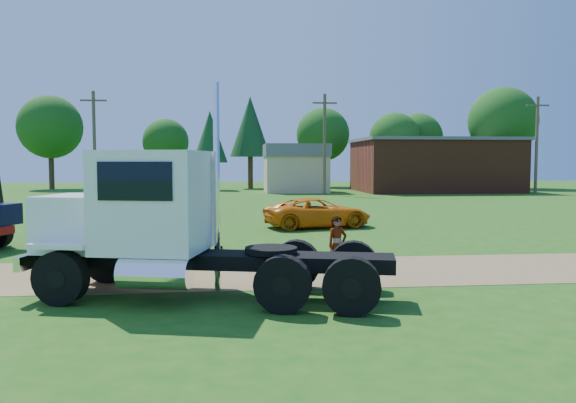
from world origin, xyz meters
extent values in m
plane|color=#185312|center=(0.00, 0.00, 0.00)|extent=(140.00, 140.00, 0.00)
cube|color=olive|center=(0.00, 0.00, 0.01)|extent=(120.00, 4.20, 0.01)
cube|color=black|center=(-2.77, -2.56, 0.82)|extent=(7.73, 2.74, 0.31)
cylinder|color=black|center=(-5.92, -2.94, 0.57)|extent=(1.18, 0.61, 1.13)
cylinder|color=black|center=(-5.92, -2.94, 0.57)|extent=(0.47, 0.46, 0.40)
cylinder|color=black|center=(-5.41, -0.80, 0.57)|extent=(1.18, 0.61, 1.13)
cylinder|color=black|center=(-5.41, -0.80, 0.57)|extent=(0.47, 0.46, 0.40)
cylinder|color=black|center=(-1.42, -4.01, 0.57)|extent=(1.18, 0.61, 1.13)
cylinder|color=black|center=(-1.42, -4.01, 0.57)|extent=(0.47, 0.46, 0.40)
cylinder|color=black|center=(-0.91, -1.87, 0.57)|extent=(1.18, 0.61, 1.13)
cylinder|color=black|center=(-0.91, -1.87, 0.57)|extent=(0.47, 0.46, 0.40)
cylinder|color=black|center=(-0.12, -4.32, 0.57)|extent=(1.18, 0.61, 1.13)
cylinder|color=black|center=(-0.12, -4.32, 0.57)|extent=(0.47, 0.46, 0.40)
cylinder|color=black|center=(0.39, -2.18, 0.57)|extent=(1.18, 0.61, 1.13)
cylinder|color=black|center=(0.39, -2.18, 0.57)|extent=(0.47, 0.46, 0.40)
cube|color=white|center=(-5.62, -1.88, 1.59)|extent=(2.21, 2.13, 1.23)
cube|color=white|center=(-6.52, -1.67, 1.54)|extent=(0.44, 1.52, 1.03)
cube|color=white|center=(-6.57, -1.65, 0.82)|extent=(0.70, 2.34, 0.31)
cube|color=white|center=(-4.02, -2.26, 2.11)|extent=(2.67, 2.90, 2.16)
cube|color=black|center=(-5.05, -2.02, 2.57)|extent=(0.53, 2.01, 0.87)
cube|color=black|center=(-4.31, -3.47, 2.57)|extent=(1.51, 0.40, 0.77)
cube|color=black|center=(-3.73, -1.05, 2.57)|extent=(1.51, 0.40, 0.77)
cube|color=white|center=(-5.92, -2.94, 1.23)|extent=(1.31, 0.74, 0.10)
cube|color=white|center=(-5.41, -0.80, 1.23)|extent=(1.31, 0.74, 0.10)
cylinder|color=white|center=(-3.94, -3.50, 0.72)|extent=(1.54, 0.93, 0.62)
cylinder|color=white|center=(-2.74, -1.99, 2.36)|extent=(0.17, 0.17, 4.73)
cylinder|color=black|center=(-1.57, -2.85, 1.06)|extent=(1.36, 1.36, 0.12)
imported|color=orange|center=(1.49, 10.13, 0.67)|extent=(5.16, 3.20, 1.33)
imported|color=#999999|center=(0.32, -0.53, 0.78)|extent=(0.66, 0.56, 1.56)
imported|color=#999999|center=(-3.13, 4.26, 0.91)|extent=(0.98, 0.82, 1.82)
cube|color=brown|center=(18.00, 40.00, 2.50)|extent=(15.00, 10.00, 5.00)
cube|color=#5C5C61|center=(18.00, 40.00, 5.15)|extent=(15.40, 10.40, 0.30)
cube|color=tan|center=(4.00, 40.00, 1.80)|extent=(6.00, 5.00, 3.60)
cube|color=#5C5C61|center=(4.00, 40.00, 4.10)|extent=(6.20, 5.40, 1.20)
cylinder|color=brown|center=(-14.00, 35.00, 4.50)|extent=(0.28, 0.28, 9.00)
cube|color=brown|center=(-14.00, 35.00, 8.20)|extent=(2.20, 0.14, 0.14)
cylinder|color=brown|center=(6.00, 35.00, 4.50)|extent=(0.28, 0.28, 9.00)
cube|color=brown|center=(6.00, 35.00, 8.20)|extent=(2.20, 0.14, 0.14)
cylinder|color=brown|center=(26.00, 35.00, 4.50)|extent=(0.28, 0.28, 9.00)
cube|color=brown|center=(26.00, 35.00, 8.20)|extent=(2.20, 0.14, 0.14)
cylinder|color=#311E14|center=(-21.93, 49.16, 1.82)|extent=(0.56, 0.56, 3.65)
sphere|color=#1D4A12|center=(-21.93, 49.16, 6.78)|extent=(6.88, 6.88, 6.88)
cylinder|color=#311E14|center=(-10.04, 53.36, 1.45)|extent=(0.56, 0.56, 2.89)
sphere|color=#1D4A12|center=(-10.04, 53.36, 5.37)|extent=(5.45, 5.45, 5.45)
cylinder|color=#311E14|center=(-0.15, 48.33, 1.81)|extent=(0.56, 0.56, 3.61)
cone|color=#11381B|center=(-0.15, 48.33, 6.91)|extent=(4.54, 4.54, 6.71)
cylinder|color=#311E14|center=(8.58, 51.48, 1.68)|extent=(0.56, 0.56, 3.35)
sphere|color=#1D4A12|center=(8.58, 51.48, 6.23)|extent=(6.33, 6.33, 6.33)
cylinder|color=#311E14|center=(16.46, 48.49, 1.54)|extent=(0.56, 0.56, 3.09)
sphere|color=#1D4A12|center=(16.46, 48.49, 5.73)|extent=(5.82, 5.82, 5.82)
cylinder|color=#311E14|center=(28.26, 46.15, 2.03)|extent=(0.56, 0.56, 4.06)
sphere|color=#1D4A12|center=(28.26, 46.15, 7.55)|extent=(7.66, 7.66, 7.66)
cylinder|color=#311E14|center=(-4.51, 45.06, 1.47)|extent=(0.56, 0.56, 2.93)
cone|color=#11381B|center=(-4.51, 45.06, 5.62)|extent=(3.69, 3.69, 5.45)
cylinder|color=#311E14|center=(20.05, 50.98, 1.57)|extent=(0.56, 0.56, 3.15)
sphere|color=#1D4A12|center=(20.05, 50.98, 5.85)|extent=(5.94, 5.94, 5.94)
camera|label=1|loc=(-2.43, -14.77, 2.95)|focal=35.00mm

